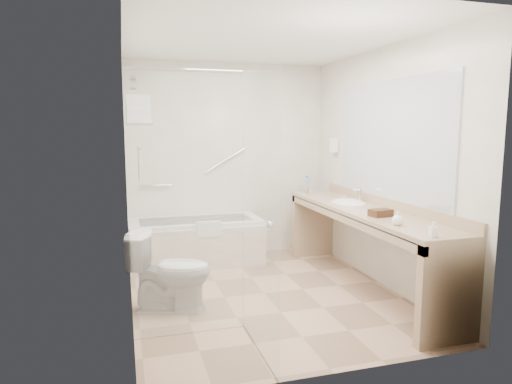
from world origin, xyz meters
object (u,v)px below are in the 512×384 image
object	(u,v)px
vanity_counter	(364,228)
toilet	(170,271)
amenity_basket	(381,213)
water_bottle_left	(306,185)
bathtub	(196,241)

from	to	relation	value
vanity_counter	toilet	bearing A→B (deg)	179.84
vanity_counter	amenity_basket	xyz separation A→B (m)	(-0.07, -0.42, 0.24)
toilet	water_bottle_left	distance (m)	2.31
toilet	water_bottle_left	xyz separation A→B (m)	(1.85, 1.24, 0.58)
toilet	amenity_basket	distance (m)	2.02
bathtub	amenity_basket	world-z (taller)	amenity_basket
vanity_counter	toilet	distance (m)	1.99
bathtub	toilet	xyz separation A→B (m)	(-0.45, -1.38, 0.09)
vanity_counter	toilet	xyz separation A→B (m)	(-1.97, 0.01, -0.28)
toilet	amenity_basket	size ratio (longest dim) A/B	3.70
toilet	amenity_basket	xyz separation A→B (m)	(1.91, -0.42, 0.52)
bathtub	amenity_basket	xyz separation A→B (m)	(1.46, -1.80, 0.61)
vanity_counter	water_bottle_left	xyz separation A→B (m)	(-0.12, 1.25, 0.31)
vanity_counter	water_bottle_left	size ratio (longest dim) A/B	12.62
amenity_basket	water_bottle_left	world-z (taller)	water_bottle_left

